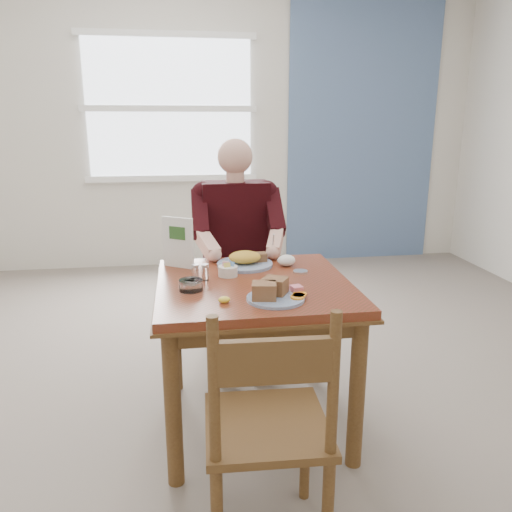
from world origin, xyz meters
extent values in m
plane|color=slate|center=(0.00, 0.00, 0.00)|extent=(6.00, 6.00, 0.00)
plane|color=beige|center=(0.00, 3.00, 1.40)|extent=(5.50, 0.00, 5.50)
cube|color=slate|center=(1.60, 2.98, 1.40)|extent=(1.60, 0.02, 2.80)
ellipsoid|color=yellow|center=(-0.16, -0.26, 0.76)|extent=(0.06, 0.05, 0.03)
ellipsoid|color=white|center=(0.21, 0.24, 0.78)|extent=(0.12, 0.11, 0.06)
cylinder|color=silver|center=(0.25, 0.11, 0.75)|extent=(0.09, 0.09, 0.01)
cube|color=white|center=(-0.40, 2.97, 1.60)|extent=(1.60, 0.02, 1.30)
cube|color=white|center=(-0.40, 2.96, 2.28)|extent=(1.72, 0.04, 0.06)
cube|color=white|center=(-0.40, 2.96, 0.92)|extent=(1.72, 0.04, 0.06)
cube|color=white|center=(-0.40, 2.96, 1.60)|extent=(1.72, 0.04, 0.06)
cube|color=maroon|center=(0.00, 0.00, 0.73)|extent=(0.90, 0.90, 0.04)
cube|color=brown|center=(0.00, 0.00, 0.70)|extent=(0.92, 0.92, 0.01)
cylinder|color=brown|center=(-0.39, -0.39, 0.35)|extent=(0.07, 0.07, 0.71)
cylinder|color=brown|center=(0.39, -0.39, 0.35)|extent=(0.07, 0.07, 0.71)
cylinder|color=brown|center=(-0.39, 0.39, 0.35)|extent=(0.07, 0.07, 0.71)
cylinder|color=brown|center=(0.39, 0.39, 0.35)|extent=(0.07, 0.07, 0.71)
cube|color=brown|center=(0.00, -0.39, 0.66)|extent=(0.80, 0.03, 0.08)
cube|color=brown|center=(0.00, 0.39, 0.66)|extent=(0.80, 0.03, 0.08)
cube|color=brown|center=(-0.39, 0.00, 0.66)|extent=(0.03, 0.80, 0.08)
cube|color=brown|center=(0.39, 0.00, 0.66)|extent=(0.03, 0.80, 0.08)
cylinder|color=brown|center=(-0.18, 0.57, 0.23)|extent=(0.04, 0.04, 0.45)
cylinder|color=brown|center=(0.18, 0.57, 0.23)|extent=(0.04, 0.04, 0.45)
cylinder|color=brown|center=(-0.18, 0.93, 0.23)|extent=(0.04, 0.04, 0.45)
cylinder|color=brown|center=(0.18, 0.93, 0.23)|extent=(0.04, 0.04, 0.45)
cube|color=brown|center=(0.00, 0.75, 0.47)|extent=(0.42, 0.42, 0.03)
cylinder|color=brown|center=(-0.18, 0.93, 0.70)|extent=(0.04, 0.04, 0.50)
cylinder|color=brown|center=(0.18, 0.93, 0.70)|extent=(0.04, 0.04, 0.50)
cube|color=brown|center=(0.00, 0.93, 0.80)|extent=(0.38, 0.03, 0.14)
cylinder|color=brown|center=(-0.23, -0.54, 0.23)|extent=(0.04, 0.04, 0.45)
cylinder|color=brown|center=(0.12, -0.55, 0.23)|extent=(0.04, 0.04, 0.45)
cube|color=brown|center=(-0.06, -0.72, 0.47)|extent=(0.44, 0.44, 0.03)
cylinder|color=brown|center=(-0.25, -0.90, 0.70)|extent=(0.04, 0.04, 0.50)
cylinder|color=brown|center=(0.11, -0.91, 0.70)|extent=(0.04, 0.04, 0.50)
cube|color=brown|center=(-0.07, -0.90, 0.80)|extent=(0.38, 0.05, 0.14)
cube|color=gray|center=(-0.10, 0.63, 0.54)|extent=(0.13, 0.38, 0.12)
cube|color=gray|center=(0.10, 0.63, 0.54)|extent=(0.13, 0.38, 0.12)
cube|color=gray|center=(-0.10, 0.45, 0.24)|extent=(0.10, 0.10, 0.48)
cube|color=gray|center=(0.10, 0.45, 0.24)|extent=(0.10, 0.10, 0.48)
cube|color=black|center=(0.00, 0.78, 0.84)|extent=(0.40, 0.22, 0.58)
sphere|color=black|center=(-0.19, 0.78, 1.06)|extent=(0.15, 0.15, 0.15)
sphere|color=black|center=(0.19, 0.78, 1.06)|extent=(0.15, 0.15, 0.15)
cylinder|color=tan|center=(0.00, 0.76, 1.15)|extent=(0.11, 0.11, 0.08)
sphere|color=tan|center=(0.00, 0.76, 1.28)|extent=(0.21, 0.21, 0.21)
cube|color=black|center=(-0.22, 0.67, 0.96)|extent=(0.09, 0.29, 0.27)
cube|color=black|center=(0.22, 0.67, 0.96)|extent=(0.09, 0.29, 0.27)
sphere|color=black|center=(-0.22, 0.55, 0.86)|extent=(0.09, 0.09, 0.09)
sphere|color=black|center=(0.22, 0.55, 0.86)|extent=(0.09, 0.09, 0.09)
cube|color=tan|center=(-0.19, 0.46, 0.82)|extent=(0.14, 0.23, 0.14)
cube|color=tan|center=(0.19, 0.46, 0.82)|extent=(0.14, 0.23, 0.14)
sphere|color=tan|center=(-0.16, 0.37, 0.79)|extent=(0.08, 0.08, 0.08)
sphere|color=tan|center=(0.16, 0.37, 0.79)|extent=(0.08, 0.08, 0.08)
cylinder|color=silver|center=(0.16, 0.37, 0.84)|extent=(0.01, 0.05, 0.12)
cylinder|color=white|center=(0.06, -0.26, 0.76)|extent=(0.31, 0.31, 0.01)
cube|color=#A57649|center=(0.00, -0.27, 0.80)|extent=(0.11, 0.10, 0.07)
cube|color=#A57649|center=(0.06, -0.21, 0.80)|extent=(0.13, 0.13, 0.07)
cylinder|color=orange|center=(0.14, -0.29, 0.77)|extent=(0.08, 0.08, 0.01)
cylinder|color=orange|center=(0.15, -0.27, 0.77)|extent=(0.07, 0.07, 0.01)
cylinder|color=orange|center=(0.16, -0.25, 0.77)|extent=(0.06, 0.06, 0.01)
cube|color=#E46C7B|center=(0.16, -0.21, 0.78)|extent=(0.06, 0.06, 0.03)
cylinder|color=white|center=(-0.01, 0.27, 0.76)|extent=(0.31, 0.31, 0.02)
ellipsoid|color=gold|center=(-0.01, 0.27, 0.80)|extent=(0.18, 0.15, 0.06)
cube|color=#A57649|center=(0.06, 0.30, 0.79)|extent=(0.11, 0.07, 0.04)
cylinder|color=white|center=(-0.11, 0.11, 0.77)|extent=(0.12, 0.12, 0.05)
cube|color=pink|center=(-0.12, 0.11, 0.81)|extent=(0.04, 0.02, 0.02)
cube|color=#6699D8|center=(-0.09, 0.11, 0.81)|extent=(0.03, 0.03, 0.02)
cube|color=#EAD159|center=(-0.12, 0.09, 0.81)|extent=(0.04, 0.02, 0.02)
cube|color=white|center=(-0.12, 0.13, 0.81)|extent=(0.04, 0.03, 0.02)
cylinder|color=white|center=(-0.27, 0.06, 0.78)|extent=(0.04, 0.04, 0.07)
cylinder|color=silver|center=(-0.27, 0.06, 0.82)|extent=(0.04, 0.04, 0.01)
cylinder|color=white|center=(-0.22, 0.06, 0.78)|extent=(0.04, 0.04, 0.07)
cylinder|color=silver|center=(-0.22, 0.06, 0.82)|extent=(0.04, 0.04, 0.01)
cylinder|color=white|center=(-0.30, -0.08, 0.77)|extent=(0.14, 0.14, 0.05)
cylinder|color=white|center=(-0.31, -0.09, 0.79)|extent=(0.03, 0.03, 0.02)
cylinder|color=white|center=(-0.28, -0.07, 0.79)|extent=(0.03, 0.03, 0.02)
cylinder|color=white|center=(-0.29, -0.10, 0.79)|extent=(0.03, 0.03, 0.02)
cube|color=white|center=(-0.35, 0.30, 0.88)|extent=(0.16, 0.11, 0.26)
cube|color=#2D5926|center=(-0.35, 0.29, 0.93)|extent=(0.08, 0.05, 0.07)
camera|label=1|loc=(-0.32, -2.21, 1.48)|focal=35.00mm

